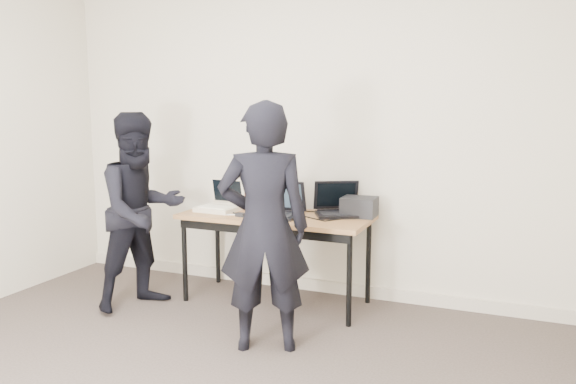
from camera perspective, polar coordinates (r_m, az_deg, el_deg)
The scene contains 13 objects.
room at distance 2.70m, azimuth -15.00°, elevation 3.69°, with size 4.60×4.60×2.80m.
desk at distance 4.45m, azimuth -1.30°, elevation -3.08°, with size 1.51×0.67×0.72m.
laptop_beige at distance 4.65m, azimuth -6.87°, elevation -1.23°, with size 0.34×0.34×0.26m.
laptop_center at distance 4.40m, azimuth -0.85°, elevation -1.64°, with size 0.35×0.34×0.27m.
laptop_right at distance 4.45m, azimuth 5.11°, elevation -1.56°, with size 0.47×0.47×0.26m.
leather_satchel at distance 4.69m, azimuth -2.22°, elevation -0.15°, with size 0.38×0.21×0.25m.
tissue at distance 4.66m, azimuth -1.87°, elevation 1.74°, with size 0.13×0.10×0.08m, color white.
equipment_box at distance 4.40m, azimuth 7.25°, elevation -1.50°, with size 0.26×0.22×0.15m, color black.
power_brick at distance 4.38m, azimuth -4.82°, elevation -2.32°, with size 0.08×0.05×0.03m, color black.
cables at distance 4.42m, azimuth -0.76°, elevation -2.33°, with size 1.16×0.42×0.01m.
person_typist at distance 3.59m, azimuth -2.46°, elevation -3.64°, with size 0.59×0.39×1.61m, color black.
person_observer at distance 4.51m, azimuth -14.69°, elevation -1.89°, with size 0.74×0.58×1.53m, color black.
baseboard at distance 4.92m, azimuth 1.71°, elevation -9.30°, with size 4.50×0.03×0.10m, color #BDB19C.
Camera 1 is at (1.63, -2.15, 1.58)m, focal length 35.00 mm.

